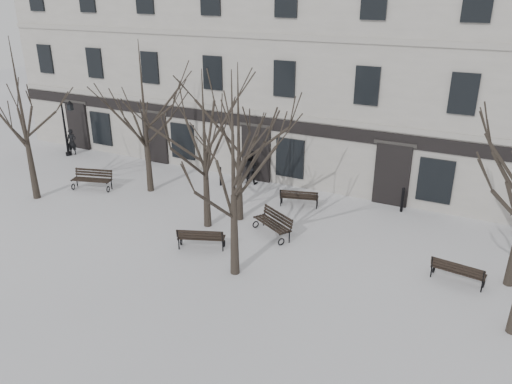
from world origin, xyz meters
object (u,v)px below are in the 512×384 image
Objects in this scene: tree_0 at (20,101)px; tree_1 at (204,132)px; bench_3 at (273,223)px; tree_2 at (233,153)px; bench_0 at (92,179)px; lamp_post at (67,124)px; bench_2 at (458,271)px; bench_1 at (201,237)px; bench_4 at (299,197)px.

tree_0 reaches higher than tree_1.
tree_2 is at bearing -59.02° from bench_3.
bench_0 reaches higher than bench_3.
bench_0 is (1.58, 2.12, -4.15)m from tree_0.
bench_0 is at bearing -34.16° from lamp_post.
bench_3 is 0.59× the size of lamp_post.
bench_2 is (17.39, -0.85, -0.06)m from bench_0.
tree_2 reaches higher than bench_3.
tree_1 reaches higher than lamp_post.
bench_3 is at bearing 10.16° from tree_1.
bench_3 reaches higher than bench_1.
tree_1 reaches higher than bench_1.
tree_0 reaches higher than bench_0.
bench_1 is at bearing -64.48° from tree_1.
bench_1 is 5.76m from bench_4.
tree_0 is 19.47m from bench_2.
lamp_post is at bearing 122.16° from tree_0.
bench_1 is 1.04× the size of bench_2.
tree_0 is 7.12m from lamp_post.
lamp_post is at bearing -164.23° from bench_3.
tree_0 reaches higher than bench_1.
lamp_post is at bearing 160.66° from tree_1.
tree_1 is at bearing -23.71° from bench_0.
tree_1 reaches higher than bench_2.
tree_1 is 10.63m from bench_2.
tree_0 is at bearing -57.84° from lamp_post.
bench_2 is 0.99× the size of bench_4.
tree_1 is 3.62× the size of bench_2.
tree_1 reaches higher than bench_0.
tree_0 is 12.00m from tree_2.
bench_1 is 0.56× the size of lamp_post.
bench_0 is at bearing -1.05° from bench_4.
bench_0 reaches higher than bench_1.
bench_2 is (9.99, 0.08, -3.62)m from tree_1.
tree_0 reaches higher than bench_2.
tree_2 is (11.89, -1.62, -0.25)m from tree_0.
tree_2 is at bearing -36.42° from bench_0.
tree_1 reaches higher than bench_4.
bench_0 is 1.15× the size of bench_2.
bench_2 is at bearing 22.13° from tree_2.
bench_4 is at bearing -2.90° from lamp_post.
tree_1 is 5.78m from bench_4.
bench_0 is 17.41m from bench_2.
bench_0 is at bearing -40.46° from bench_1.
tree_0 is 3.59× the size of bench_0.
bench_3 is (-0.06, 3.31, -3.91)m from tree_2.
tree_2 is 3.75× the size of bench_1.
tree_1 is 8.26m from bench_0.
bench_3 is at bearing 3.84° from bench_2.
bench_2 is (18.97, 1.26, -4.22)m from tree_0.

